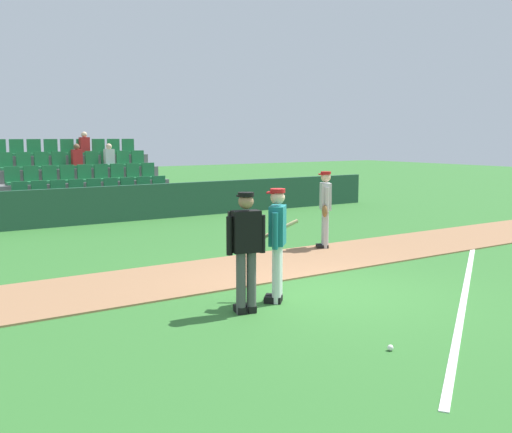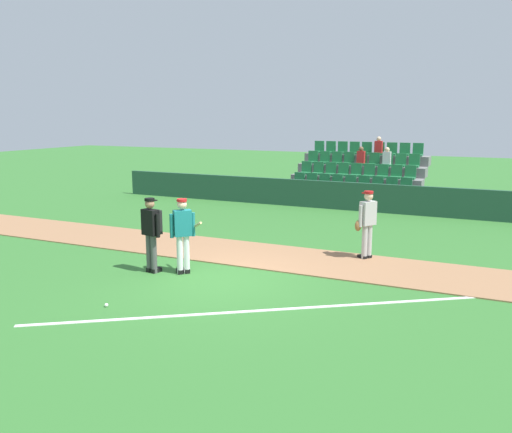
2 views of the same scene
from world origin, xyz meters
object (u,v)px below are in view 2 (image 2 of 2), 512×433
(runner_grey_jersey, at_px, (367,222))
(baseball, at_px, (106,305))
(batter_teal_jersey, at_px, (183,233))
(umpire_home_plate, at_px, (151,231))

(runner_grey_jersey, xyz_separation_m, baseball, (-3.69, -5.54, -0.93))
(batter_teal_jersey, xyz_separation_m, runner_grey_jersey, (3.54, 3.03, -0.01))
(runner_grey_jersey, relative_size, baseball, 23.78)
(batter_teal_jersey, bearing_deg, umpire_home_plate, -163.08)
(umpire_home_plate, height_order, runner_grey_jersey, same)
(batter_teal_jersey, relative_size, runner_grey_jersey, 1.00)
(runner_grey_jersey, distance_m, baseball, 6.72)
(umpire_home_plate, height_order, baseball, umpire_home_plate)
(batter_teal_jersey, height_order, umpire_home_plate, same)
(batter_teal_jersey, height_order, baseball, batter_teal_jersey)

